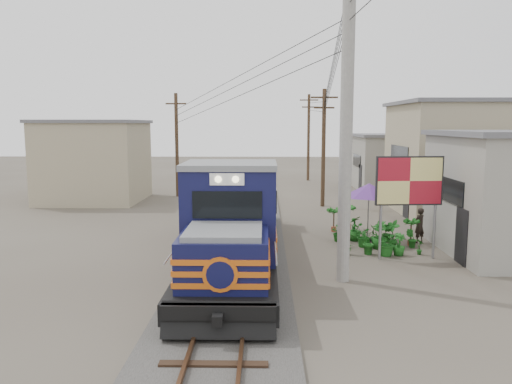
{
  "coord_description": "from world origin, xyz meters",
  "views": [
    {
      "loc": [
        1.03,
        -15.9,
        4.95
      ],
      "look_at": [
        0.65,
        4.21,
        2.2
      ],
      "focal_mm": 35.0,
      "sensor_mm": 36.0,
      "label": 1
    }
  ],
  "objects_px": {
    "billboard": "(409,183)",
    "vendor": "(419,225)",
    "locomotive": "(237,216)",
    "market_umbrella": "(369,190)"
  },
  "relations": [
    {
      "from": "billboard",
      "to": "market_umbrella",
      "type": "bearing_deg",
      "value": 102.29
    },
    {
      "from": "market_umbrella",
      "to": "vendor",
      "type": "relative_size",
      "value": 1.67
    },
    {
      "from": "market_umbrella",
      "to": "billboard",
      "type": "bearing_deg",
      "value": -73.59
    },
    {
      "from": "locomotive",
      "to": "billboard",
      "type": "xyz_separation_m",
      "value": [
        6.25,
        0.15,
        1.18
      ]
    },
    {
      "from": "billboard",
      "to": "vendor",
      "type": "xyz_separation_m",
      "value": [
        1.23,
        2.56,
        -2.07
      ]
    },
    {
      "from": "locomotive",
      "to": "market_umbrella",
      "type": "bearing_deg",
      "value": 29.29
    },
    {
      "from": "locomotive",
      "to": "billboard",
      "type": "height_order",
      "value": "locomotive"
    },
    {
      "from": "billboard",
      "to": "vendor",
      "type": "bearing_deg",
      "value": 60.18
    },
    {
      "from": "locomotive",
      "to": "vendor",
      "type": "bearing_deg",
      "value": 19.88
    },
    {
      "from": "billboard",
      "to": "vendor",
      "type": "height_order",
      "value": "billboard"
    }
  ]
}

